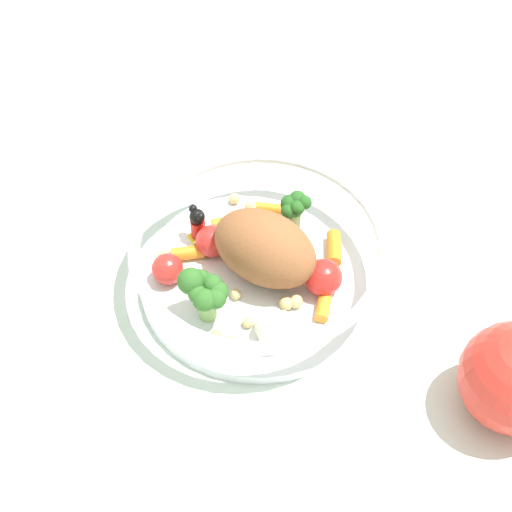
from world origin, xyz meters
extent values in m
plane|color=silver|center=(0.00, 0.00, 0.00)|extent=(2.40, 2.40, 0.00)
cylinder|color=white|center=(0.01, 0.00, 0.01)|extent=(0.20, 0.20, 0.01)
torus|color=white|center=(0.01, 0.00, 0.05)|extent=(0.22, 0.22, 0.01)
ellipsoid|color=brown|center=(0.01, 0.00, 0.04)|extent=(0.09, 0.11, 0.06)
cylinder|color=#7FAD5B|center=(0.07, 0.01, 0.02)|extent=(0.02, 0.02, 0.02)
sphere|color=#2D6023|center=(0.08, 0.01, 0.05)|extent=(0.02, 0.02, 0.02)
sphere|color=#2D6023|center=(0.08, 0.02, 0.05)|extent=(0.02, 0.02, 0.02)
sphere|color=#2D6023|center=(0.07, 0.02, 0.04)|extent=(0.02, 0.02, 0.02)
sphere|color=#2D6023|center=(0.07, 0.02, 0.05)|extent=(0.02, 0.02, 0.02)
sphere|color=#2D6023|center=(0.07, 0.01, 0.05)|extent=(0.02, 0.02, 0.02)
sphere|color=#2D6023|center=(0.07, 0.01, 0.05)|extent=(0.01, 0.01, 0.01)
sphere|color=#2D6023|center=(0.07, 0.00, 0.05)|extent=(0.02, 0.02, 0.02)
sphere|color=#2D6023|center=(0.08, 0.00, 0.05)|extent=(0.02, 0.02, 0.02)
cylinder|color=#8EB766|center=(-0.04, -0.02, 0.02)|extent=(0.01, 0.01, 0.02)
sphere|color=#23561E|center=(-0.03, -0.02, 0.04)|extent=(0.01, 0.01, 0.01)
sphere|color=#23561E|center=(-0.04, -0.02, 0.05)|extent=(0.01, 0.01, 0.01)
sphere|color=#23561E|center=(-0.05, -0.02, 0.05)|extent=(0.01, 0.01, 0.01)
sphere|color=#23561E|center=(-0.05, -0.03, 0.05)|extent=(0.02, 0.02, 0.02)
sphere|color=#23561E|center=(-0.04, -0.03, 0.04)|extent=(0.02, 0.02, 0.02)
sphere|color=silver|center=(0.04, 0.06, 0.02)|extent=(0.02, 0.02, 0.02)
sphere|color=silver|center=(0.04, 0.06, 0.03)|extent=(0.02, 0.02, 0.02)
sphere|color=silver|center=(0.04, 0.06, 0.02)|extent=(0.03, 0.03, 0.03)
sphere|color=silver|center=(0.04, 0.05, 0.02)|extent=(0.02, 0.02, 0.02)
sphere|color=silver|center=(0.04, 0.05, 0.02)|extent=(0.02, 0.02, 0.02)
cube|color=yellow|center=(0.03, -0.07, 0.01)|extent=(0.02, 0.01, 0.00)
cylinder|color=red|center=(0.03, -0.07, 0.02)|extent=(0.01, 0.01, 0.02)
sphere|color=black|center=(0.03, -0.07, 0.04)|extent=(0.01, 0.01, 0.01)
sphere|color=black|center=(0.03, -0.07, 0.04)|extent=(0.01, 0.01, 0.01)
sphere|color=black|center=(0.03, -0.06, 0.04)|extent=(0.01, 0.01, 0.01)
cylinder|color=orange|center=(0.00, -0.06, 0.02)|extent=(0.04, 0.02, 0.01)
cylinder|color=orange|center=(-0.02, -0.05, 0.02)|extent=(0.03, 0.03, 0.01)
cylinder|color=orange|center=(-0.06, 0.02, 0.02)|extent=(0.03, 0.03, 0.01)
cylinder|color=orange|center=(-0.01, 0.06, 0.02)|extent=(0.03, 0.03, 0.01)
cylinder|color=orange|center=(-0.04, -0.06, 0.02)|extent=(0.03, 0.03, 0.01)
cylinder|color=orange|center=(0.05, -0.05, 0.02)|extent=(0.03, 0.02, 0.01)
sphere|color=red|center=(-0.02, 0.04, 0.03)|extent=(0.03, 0.03, 0.03)
sphere|color=red|center=(0.08, -0.04, 0.02)|extent=(0.03, 0.03, 0.03)
sphere|color=red|center=(0.03, -0.04, 0.02)|extent=(0.03, 0.03, 0.03)
sphere|color=#D1B775|center=(-0.03, -0.04, 0.02)|extent=(0.01, 0.01, 0.01)
sphere|color=tan|center=(0.02, -0.03, 0.02)|extent=(0.01, 0.01, 0.01)
sphere|color=#D1B775|center=(-0.02, -0.08, 0.02)|extent=(0.01, 0.01, 0.01)
sphere|color=tan|center=(0.07, -0.05, 0.02)|extent=(0.01, 0.01, 0.01)
sphere|color=tan|center=(0.05, 0.04, 0.02)|extent=(0.01, 0.01, 0.01)
sphere|color=tan|center=(0.01, 0.04, 0.02)|extent=(0.01, 0.01, 0.01)
sphere|color=#D1B775|center=(0.01, 0.04, 0.02)|extent=(0.01, 0.01, 0.01)
sphere|color=#D1B775|center=(0.07, -0.06, 0.02)|extent=(0.01, 0.01, 0.01)
sphere|color=tan|center=(0.07, 0.05, 0.02)|extent=(0.01, 0.01, 0.01)
sphere|color=tan|center=(0.08, 0.03, 0.02)|extent=(0.01, 0.01, 0.01)
sphere|color=#D1B775|center=(-0.03, -0.06, 0.02)|extent=(0.01, 0.01, 0.01)
sphere|color=#D1B775|center=(0.04, 0.01, 0.02)|extent=(0.01, 0.01, 0.01)
camera|label=1|loc=(0.25, 0.33, 0.52)|focal=53.09mm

